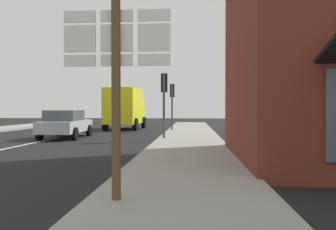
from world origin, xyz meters
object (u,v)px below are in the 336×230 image
Objects in this scene: delivery_truck at (125,108)px; traffic_light_far_right at (172,96)px; traffic_light_near_right at (164,91)px; sedan_far at (66,124)px; route_sign_post at (116,78)px.

traffic_light_far_right is (3.74, -2.25, 0.76)m from delivery_truck.
delivery_truck is at bearing 113.27° from traffic_light_near_right.
delivery_truck is at bearing 77.98° from sedan_far.
route_sign_post is at bearing -89.36° from traffic_light_far_right.
traffic_light_near_right is (3.74, -8.70, 0.76)m from delivery_truck.
delivery_truck reaches higher than sedan_far.
delivery_truck is 9.50m from traffic_light_near_right.
route_sign_post is at bearing -78.61° from delivery_truck.
delivery_truck is 1.55× the size of traffic_light_far_right.
traffic_light_near_right is at bearing -90.00° from traffic_light_far_right.
sedan_far is at bearing -102.02° from delivery_truck.
sedan_far is 0.85× the size of delivery_truck.
delivery_truck is at bearing 101.39° from route_sign_post.
sedan_far is 7.76m from traffic_light_far_right.
delivery_truck is at bearing 148.92° from traffic_light_far_right.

